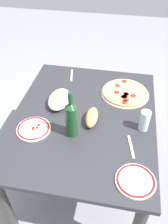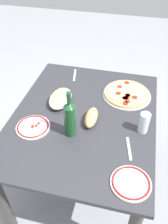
# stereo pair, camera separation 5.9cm
# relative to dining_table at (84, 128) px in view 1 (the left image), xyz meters

# --- Properties ---
(ground_plane) EXTENTS (8.00, 8.00, 0.00)m
(ground_plane) POSITION_rel_dining_table_xyz_m (0.00, 0.00, -0.59)
(ground_plane) COLOR gray
(ground_plane) RESTS_ON ground
(dining_table) EXTENTS (1.18, 0.94, 0.71)m
(dining_table) POSITION_rel_dining_table_xyz_m (0.00, 0.00, 0.00)
(dining_table) COLOR #2D2D33
(dining_table) RESTS_ON ground
(pepperoni_pizza) EXTENTS (0.35, 0.35, 0.03)m
(pepperoni_pizza) POSITION_rel_dining_table_xyz_m (0.29, -0.25, 0.13)
(pepperoni_pizza) COLOR #B7B7BC
(pepperoni_pizza) RESTS_ON dining_table
(baked_pasta_dish) EXTENTS (0.24, 0.15, 0.08)m
(baked_pasta_dish) POSITION_rel_dining_table_xyz_m (0.10, 0.19, 0.16)
(baked_pasta_dish) COLOR white
(baked_pasta_dish) RESTS_ON dining_table
(wine_bottle) EXTENTS (0.07, 0.07, 0.31)m
(wine_bottle) POSITION_rel_dining_table_xyz_m (-0.18, 0.04, 0.24)
(wine_bottle) COLOR #194723
(wine_bottle) RESTS_ON dining_table
(water_glass) EXTENTS (0.06, 0.06, 0.14)m
(water_glass) POSITION_rel_dining_table_xyz_m (-0.05, -0.39, 0.19)
(water_glass) COLOR silver
(water_glass) RESTS_ON dining_table
(side_plate_near) EXTENTS (0.21, 0.21, 0.02)m
(side_plate_near) POSITION_rel_dining_table_xyz_m (-0.19, 0.28, 0.13)
(side_plate_near) COLOR white
(side_plate_near) RESTS_ON dining_table
(side_plate_far) EXTENTS (0.21, 0.21, 0.02)m
(side_plate_far) POSITION_rel_dining_table_xyz_m (-0.44, -0.35, 0.13)
(side_plate_far) COLOR white
(side_plate_far) RESTS_ON dining_table
(bread_loaf) EXTENTS (0.18, 0.08, 0.07)m
(bread_loaf) POSITION_rel_dining_table_xyz_m (-0.05, -0.06, 0.15)
(bread_loaf) COLOR tan
(bread_loaf) RESTS_ON dining_table
(fork_left) EXTENTS (0.17, 0.05, 0.00)m
(fork_left) POSITION_rel_dining_table_xyz_m (0.46, 0.19, 0.12)
(fork_left) COLOR #B7B7BC
(fork_left) RESTS_ON dining_table
(fork_right) EXTENTS (0.17, 0.05, 0.00)m
(fork_right) POSITION_rel_dining_table_xyz_m (-0.22, -0.32, 0.12)
(fork_right) COLOR #B7B7BC
(fork_right) RESTS_ON dining_table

